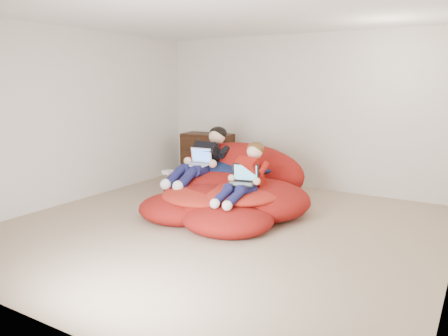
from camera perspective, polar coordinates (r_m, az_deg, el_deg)
room_shell at (r=5.29m, az=-0.47°, el=-5.51°), size 5.10×5.10×2.77m
dresser at (r=7.98m, az=-2.13°, el=1.58°), size 0.95×0.56×0.82m
beanbag_pile at (r=6.07m, az=0.58°, el=-2.86°), size 2.31×2.34×0.91m
cream_pillow at (r=7.07m, az=-0.08°, el=2.08°), size 0.47×0.30×0.30m
older_boy at (r=6.32m, az=-2.60°, el=1.53°), size 0.39×1.35×0.74m
younger_boy at (r=5.43m, az=2.86°, el=-0.73°), size 0.34×1.02×0.68m
laptop_white at (r=6.21m, az=-3.35°, el=0.98°), size 0.34×0.30×0.23m
laptop_black at (r=5.39m, az=2.50°, el=-1.43°), size 0.38×0.32×0.25m
power_adapter at (r=6.55m, az=-7.26°, el=-0.53°), size 0.16×0.16×0.05m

